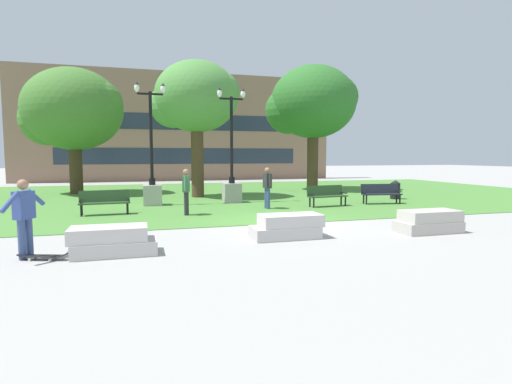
{
  "coord_description": "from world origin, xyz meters",
  "views": [
    {
      "loc": [
        -4.43,
        -12.07,
        2.2
      ],
      "look_at": [
        -1.36,
        -1.4,
        1.2
      ],
      "focal_mm": 28.0,
      "sensor_mm": 36.0,
      "label": 1
    }
  ],
  "objects_px": {
    "concrete_block_left": "(287,227)",
    "lamp_post_right": "(232,180)",
    "person_skateboarder": "(24,214)",
    "park_bench_near_right": "(327,194)",
    "park_bench_far_left": "(381,192)",
    "trash_bin": "(395,189)",
    "concrete_block_center": "(113,241)",
    "person_bystander_far_lawn": "(186,189)",
    "person_bystander_near_lawn": "(267,186)",
    "skateboard": "(43,256)",
    "lamp_post_left": "(152,181)",
    "concrete_block_right": "(429,222)",
    "park_bench_near_left": "(105,201)"
  },
  "relations": [
    {
      "from": "person_skateboarder",
      "to": "lamp_post_right",
      "type": "distance_m",
      "value": 10.97
    },
    {
      "from": "park_bench_near_right",
      "to": "lamp_post_left",
      "type": "xyz_separation_m",
      "value": [
        -7.28,
        2.5,
        0.56
      ]
    },
    {
      "from": "park_bench_near_left",
      "to": "lamp_post_left",
      "type": "relative_size",
      "value": 0.34
    },
    {
      "from": "concrete_block_center",
      "to": "person_bystander_near_lawn",
      "type": "bearing_deg",
      "value": 48.48
    },
    {
      "from": "concrete_block_center",
      "to": "trash_bin",
      "type": "distance_m",
      "value": 15.42
    },
    {
      "from": "concrete_block_center",
      "to": "lamp_post_left",
      "type": "xyz_separation_m",
      "value": [
        1.11,
        8.93,
        0.79
      ]
    },
    {
      "from": "skateboard",
      "to": "lamp_post_left",
      "type": "distance_m",
      "value": 9.4
    },
    {
      "from": "concrete_block_right",
      "to": "lamp_post_left",
      "type": "bearing_deg",
      "value": 130.9
    },
    {
      "from": "concrete_block_center",
      "to": "person_bystander_far_lawn",
      "type": "xyz_separation_m",
      "value": [
        2.24,
        5.51,
        0.68
      ]
    },
    {
      "from": "park_bench_near_right",
      "to": "person_bystander_far_lawn",
      "type": "relative_size",
      "value": 1.08
    },
    {
      "from": "person_bystander_near_lawn",
      "to": "person_bystander_far_lawn",
      "type": "relative_size",
      "value": 1.0
    },
    {
      "from": "concrete_block_center",
      "to": "person_skateboarder",
      "type": "xyz_separation_m",
      "value": [
        -1.77,
        0.18,
        0.67
      ]
    },
    {
      "from": "trash_bin",
      "to": "park_bench_far_left",
      "type": "bearing_deg",
      "value": -140.05
    },
    {
      "from": "lamp_post_left",
      "to": "person_bystander_near_lawn",
      "type": "bearing_deg",
      "value": -29.03
    },
    {
      "from": "concrete_block_left",
      "to": "park_bench_near_right",
      "type": "height_order",
      "value": "park_bench_near_right"
    },
    {
      "from": "concrete_block_right",
      "to": "person_bystander_near_lawn",
      "type": "xyz_separation_m",
      "value": [
        -2.95,
        6.14,
        0.68
      ]
    },
    {
      "from": "concrete_block_left",
      "to": "concrete_block_right",
      "type": "relative_size",
      "value": 1.05
    },
    {
      "from": "park_bench_far_left",
      "to": "person_bystander_far_lawn",
      "type": "xyz_separation_m",
      "value": [
        -8.97,
        -1.09,
        0.44
      ]
    },
    {
      "from": "concrete_block_center",
      "to": "park_bench_far_left",
      "type": "distance_m",
      "value": 13.01
    },
    {
      "from": "person_bystander_far_lawn",
      "to": "trash_bin",
      "type": "bearing_deg",
      "value": 13.8
    },
    {
      "from": "person_skateboarder",
      "to": "park_bench_near_right",
      "type": "height_order",
      "value": "person_skateboarder"
    },
    {
      "from": "park_bench_near_right",
      "to": "park_bench_far_left",
      "type": "bearing_deg",
      "value": 3.48
    },
    {
      "from": "skateboard",
      "to": "park_bench_far_left",
      "type": "relative_size",
      "value": 0.55
    },
    {
      "from": "park_bench_far_left",
      "to": "lamp_post_right",
      "type": "xyz_separation_m",
      "value": [
        -6.47,
        2.4,
        0.55
      ]
    },
    {
      "from": "person_skateboarder",
      "to": "trash_bin",
      "type": "height_order",
      "value": "person_skateboarder"
    },
    {
      "from": "skateboard",
      "to": "person_bystander_near_lawn",
      "type": "relative_size",
      "value": 0.6
    },
    {
      "from": "concrete_block_center",
      "to": "park_bench_near_right",
      "type": "height_order",
      "value": "park_bench_near_right"
    },
    {
      "from": "trash_bin",
      "to": "person_bystander_near_lawn",
      "type": "height_order",
      "value": "person_bystander_near_lawn"
    },
    {
      "from": "concrete_block_left",
      "to": "trash_bin",
      "type": "height_order",
      "value": "trash_bin"
    },
    {
      "from": "person_bystander_far_lawn",
      "to": "park_bench_far_left",
      "type": "bearing_deg",
      "value": 6.96
    },
    {
      "from": "person_bystander_near_lawn",
      "to": "park_bench_near_left",
      "type": "bearing_deg",
      "value": 179.32
    },
    {
      "from": "lamp_post_right",
      "to": "concrete_block_left",
      "type": "bearing_deg",
      "value": -92.32
    },
    {
      "from": "lamp_post_left",
      "to": "concrete_block_right",
      "type": "bearing_deg",
      "value": -49.1
    },
    {
      "from": "park_bench_near_right",
      "to": "person_bystander_near_lawn",
      "type": "relative_size",
      "value": 1.08
    },
    {
      "from": "concrete_block_center",
      "to": "person_bystander_far_lawn",
      "type": "relative_size",
      "value": 1.09
    },
    {
      "from": "park_bench_near_left",
      "to": "lamp_post_left",
      "type": "xyz_separation_m",
      "value": [
        1.8,
        2.45,
        0.56
      ]
    },
    {
      "from": "concrete_block_center",
      "to": "concrete_block_left",
      "type": "relative_size",
      "value": 0.99
    },
    {
      "from": "concrete_block_left",
      "to": "lamp_post_right",
      "type": "relative_size",
      "value": 0.36
    },
    {
      "from": "lamp_post_right",
      "to": "person_bystander_near_lawn",
      "type": "bearing_deg",
      "value": -70.42
    },
    {
      "from": "person_skateboarder",
      "to": "park_bench_far_left",
      "type": "xyz_separation_m",
      "value": [
        12.98,
        6.43,
        -0.43
      ]
    },
    {
      "from": "concrete_block_left",
      "to": "person_bystander_far_lawn",
      "type": "bearing_deg",
      "value": 113.96
    },
    {
      "from": "trash_bin",
      "to": "park_bench_near_right",
      "type": "bearing_deg",
      "value": -159.65
    },
    {
      "from": "park_bench_far_left",
      "to": "trash_bin",
      "type": "xyz_separation_m",
      "value": [
        1.87,
        1.57,
        -0.04
      ]
    },
    {
      "from": "person_bystander_near_lawn",
      "to": "park_bench_near_right",
      "type": "bearing_deg",
      "value": 0.69
    },
    {
      "from": "concrete_block_left",
      "to": "skateboard",
      "type": "xyz_separation_m",
      "value": [
        -5.81,
        -0.71,
        -0.22
      ]
    },
    {
      "from": "person_skateboarder",
      "to": "person_bystander_far_lawn",
      "type": "bearing_deg",
      "value": 53.04
    },
    {
      "from": "concrete_block_left",
      "to": "park_bench_far_left",
      "type": "bearing_deg",
      "value": 41.25
    },
    {
      "from": "park_bench_far_left",
      "to": "lamp_post_left",
      "type": "distance_m",
      "value": 10.38
    },
    {
      "from": "park_bench_near_left",
      "to": "person_bystander_far_lawn",
      "type": "distance_m",
      "value": 3.11
    },
    {
      "from": "person_skateboarder",
      "to": "skateboard",
      "type": "distance_m",
      "value": 0.99
    }
  ]
}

